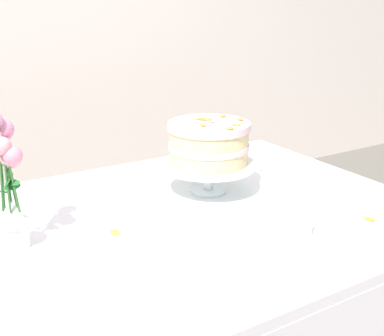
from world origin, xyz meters
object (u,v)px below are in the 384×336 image
object	(u,v)px
flower_vase	(9,187)
dining_table	(181,247)
cake_stand	(208,168)
layer_cake	(209,142)
teacup	(297,228)

from	to	relation	value
flower_vase	dining_table	bearing A→B (deg)	-8.88
cake_stand	flower_vase	size ratio (longest dim) A/B	0.87
layer_cake	teacup	distance (m)	0.40
cake_stand	layer_cake	size ratio (longest dim) A/B	1.17
dining_table	teacup	xyz separation A→B (m)	(0.19, -0.25, 0.11)
cake_stand	teacup	world-z (taller)	cake_stand
dining_table	flower_vase	xyz separation A→B (m)	(-0.42, 0.07, 0.24)
flower_vase	teacup	xyz separation A→B (m)	(0.62, -0.32, -0.13)
cake_stand	layer_cake	xyz separation A→B (m)	(0.00, -0.00, 0.08)
cake_stand	teacup	xyz separation A→B (m)	(0.02, -0.37, -0.06)
dining_table	teacup	world-z (taller)	teacup
cake_stand	flower_vase	xyz separation A→B (m)	(-0.59, -0.05, 0.07)
flower_vase	layer_cake	bearing A→B (deg)	5.13
layer_cake	dining_table	bearing A→B (deg)	-144.80
layer_cake	cake_stand	bearing A→B (deg)	169.87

